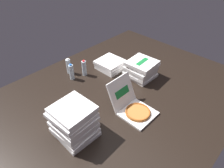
% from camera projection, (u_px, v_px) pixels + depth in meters
% --- Properties ---
extents(ground_plane, '(3.20, 2.40, 0.02)m').
position_uv_depth(ground_plane, '(119.00, 96.00, 2.47)').
color(ground_plane, black).
extents(open_pizza_box, '(0.34, 0.49, 0.34)m').
position_uv_depth(open_pizza_box, '(133.00, 107.00, 2.21)').
color(open_pizza_box, white).
rests_on(open_pizza_box, ground_plane).
extents(pizza_stack_left_near, '(0.36, 0.37, 0.12)m').
position_uv_depth(pizza_stack_left_near, '(111.00, 64.00, 2.91)').
color(pizza_stack_left_near, white).
rests_on(pizza_stack_left_near, ground_plane).
extents(pizza_stack_center_near, '(0.38, 0.38, 0.36)m').
position_uv_depth(pizza_stack_center_near, '(74.00, 122.00, 1.89)').
color(pizza_stack_center_near, white).
rests_on(pizza_stack_center_near, ground_plane).
extents(pizza_stack_center_far, '(0.37, 0.38, 0.24)m').
position_uv_depth(pizza_stack_center_far, '(141.00, 69.00, 2.71)').
color(pizza_stack_center_far, white).
rests_on(pizza_stack_center_far, ground_plane).
extents(water_bottle_0, '(0.06, 0.06, 0.23)m').
position_uv_depth(water_bottle_0, '(72.00, 72.00, 2.67)').
color(water_bottle_0, silver).
rests_on(water_bottle_0, ground_plane).
extents(water_bottle_1, '(0.06, 0.06, 0.23)m').
position_uv_depth(water_bottle_1, '(84.00, 68.00, 2.74)').
color(water_bottle_1, silver).
rests_on(water_bottle_1, ground_plane).
extents(water_bottle_2, '(0.06, 0.06, 0.23)m').
position_uv_depth(water_bottle_2, '(69.00, 66.00, 2.78)').
color(water_bottle_2, white).
rests_on(water_bottle_2, ground_plane).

